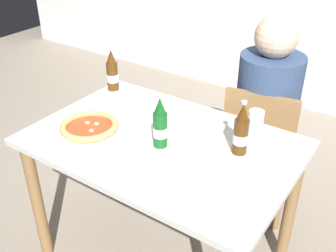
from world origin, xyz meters
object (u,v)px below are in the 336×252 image
(chair_behind_table, at_px, (260,145))
(beer_bottle_left, at_px, (112,72))
(paper_cup, at_px, (256,120))
(diner_seated, at_px, (264,126))
(beer_bottle_center, at_px, (241,132))
(beer_bottle_right, at_px, (160,125))
(napkin_with_cutlery, at_px, (135,100))
(dining_table_main, at_px, (162,161))
(pizza_margherita_near, at_px, (89,127))

(chair_behind_table, xyz_separation_m, beer_bottle_left, (-0.79, -0.32, 0.37))
(paper_cup, bearing_deg, chair_behind_table, 101.85)
(diner_seated, bearing_deg, beer_bottle_left, -154.35)
(chair_behind_table, relative_size, beer_bottle_center, 3.44)
(beer_bottle_right, distance_m, napkin_with_cutlery, 0.47)
(beer_bottle_right, height_order, napkin_with_cutlery, beer_bottle_right)
(beer_bottle_center, height_order, beer_bottle_right, same)
(beer_bottle_left, xyz_separation_m, paper_cup, (0.85, 0.05, -0.06))
(beer_bottle_left, height_order, paper_cup, beer_bottle_left)
(diner_seated, distance_m, beer_bottle_left, 0.90)
(dining_table_main, distance_m, beer_bottle_center, 0.41)
(dining_table_main, xyz_separation_m, beer_bottle_center, (0.33, 0.11, 0.22))
(beer_bottle_left, bearing_deg, pizza_margherita_near, -62.72)
(diner_seated, height_order, pizza_margherita_near, diner_seated)
(dining_table_main, relative_size, paper_cup, 12.63)
(chair_behind_table, relative_size, paper_cup, 8.95)
(dining_table_main, bearing_deg, chair_behind_table, 67.80)
(dining_table_main, bearing_deg, beer_bottle_right, -63.68)
(paper_cup, bearing_deg, dining_table_main, -132.80)
(pizza_margherita_near, xyz_separation_m, napkin_with_cutlery, (-0.02, 0.37, -0.02))
(chair_behind_table, xyz_separation_m, beer_bottle_right, (-0.23, -0.65, 0.37))
(pizza_margherita_near, xyz_separation_m, beer_bottle_center, (0.66, 0.24, 0.08))
(diner_seated, bearing_deg, beer_bottle_right, -107.52)
(diner_seated, bearing_deg, chair_behind_table, -78.10)
(chair_behind_table, height_order, beer_bottle_right, beer_bottle_right)
(dining_table_main, distance_m, paper_cup, 0.48)
(dining_table_main, height_order, chair_behind_table, chair_behind_table)
(chair_behind_table, relative_size, diner_seated, 0.70)
(chair_behind_table, relative_size, napkin_with_cutlery, 3.65)
(beer_bottle_center, relative_size, napkin_with_cutlery, 1.06)
(chair_behind_table, bearing_deg, dining_table_main, 59.27)
(beer_bottle_center, bearing_deg, beer_bottle_left, 168.46)
(dining_table_main, xyz_separation_m, beer_bottle_right, (0.02, -0.04, 0.22))
(dining_table_main, height_order, paper_cup, paper_cup)
(beer_bottle_left, bearing_deg, beer_bottle_right, -30.19)
(pizza_margherita_near, relative_size, napkin_with_cutlery, 1.27)
(pizza_margherita_near, height_order, beer_bottle_center, beer_bottle_center)
(beer_bottle_right, height_order, paper_cup, beer_bottle_right)
(diner_seated, xyz_separation_m, beer_bottle_center, (0.09, -0.55, 0.27))
(beer_bottle_center, bearing_deg, pizza_margherita_near, -160.22)
(dining_table_main, height_order, beer_bottle_right, beer_bottle_right)
(pizza_margherita_near, distance_m, beer_bottle_center, 0.70)
(beer_bottle_left, relative_size, napkin_with_cutlery, 1.06)
(diner_seated, bearing_deg, napkin_with_cutlery, -144.63)
(beer_bottle_right, bearing_deg, diner_seated, 72.48)
(pizza_margherita_near, distance_m, beer_bottle_right, 0.36)
(chair_behind_table, bearing_deg, napkin_with_cutlery, 23.03)
(pizza_margherita_near, relative_size, paper_cup, 3.11)
(dining_table_main, height_order, pizza_margherita_near, pizza_margherita_near)
(pizza_margherita_near, height_order, beer_bottle_right, beer_bottle_right)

